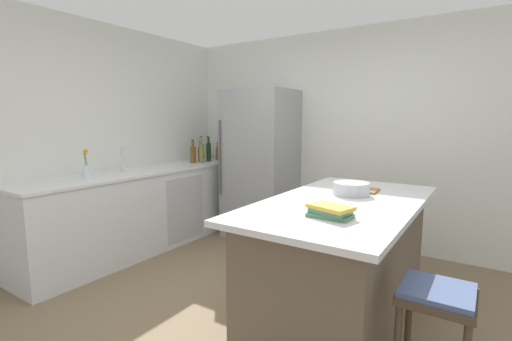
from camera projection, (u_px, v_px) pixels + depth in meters
name	position (u px, v px, depth m)	size (l,w,h in m)	color
ground_plane	(262.00, 329.00, 2.64)	(7.20, 7.20, 0.00)	#7A664C
wall_rear	(363.00, 139.00, 4.31)	(6.00, 0.10, 2.60)	silver
wall_left	(67.00, 141.00, 3.79)	(0.10, 6.00, 2.60)	silver
counter_run_left	(145.00, 209.00, 4.25)	(0.66, 2.90, 0.94)	silver
kitchen_island	(341.00, 261.00, 2.69)	(1.01, 1.92, 0.94)	brown
refrigerator	(260.00, 164.00, 4.68)	(0.83, 0.75, 1.90)	#93969B
bar_stool	(436.00, 311.00, 1.84)	(0.36, 0.36, 0.68)	#473828
sink_faucet	(122.00, 158.00, 4.00)	(0.15, 0.05, 0.30)	silver
flower_vase	(86.00, 168.00, 3.63)	(0.08, 0.08, 0.30)	silver
vinegar_bottle	(217.00, 153.00, 5.26)	(0.05, 0.05, 0.26)	#994C23
gin_bottle	(208.00, 151.00, 5.23)	(0.07, 0.07, 0.34)	#8CB79E
wine_bottle	(209.00, 151.00, 5.10)	(0.07, 0.07, 0.34)	#19381E
syrup_bottle	(201.00, 154.00, 5.06)	(0.07, 0.07, 0.28)	#5B3319
olive_oil_bottle	(202.00, 152.00, 4.92)	(0.06, 0.06, 0.36)	olive
whiskey_bottle	(193.00, 154.00, 4.89)	(0.07, 0.07, 0.32)	brown
cookbook_stack	(330.00, 211.00, 2.17)	(0.29, 0.23, 0.07)	#4C7F60
mixing_bowl	(351.00, 189.00, 2.81)	(0.28, 0.28, 0.10)	#B2B5BA
cutting_board	(356.00, 189.00, 3.00)	(0.36, 0.24, 0.02)	#9E7042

